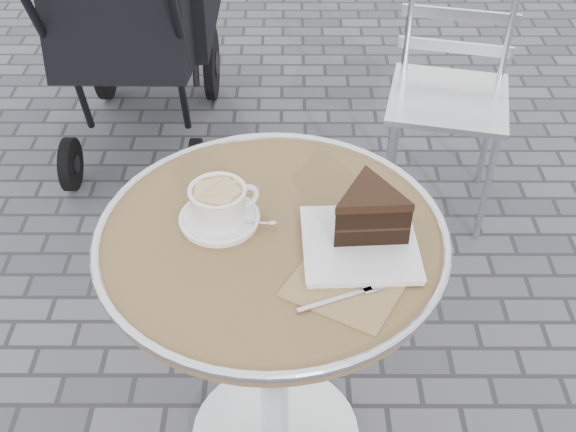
{
  "coord_description": "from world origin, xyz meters",
  "views": [
    {
      "loc": [
        0.04,
        -1.08,
        1.7
      ],
      "look_at": [
        0.03,
        -0.0,
        0.78
      ],
      "focal_mm": 45.0,
      "sensor_mm": 36.0,
      "label": 1
    }
  ],
  "objects_px": {
    "cake_plate_set": "(367,220)",
    "bistro_chair": "(454,62)",
    "cappuccino_set": "(220,207)",
    "baby_stroller": "(137,11)",
    "cafe_table": "(273,291)"
  },
  "relations": [
    {
      "from": "cake_plate_set",
      "to": "cappuccino_set",
      "type": "bearing_deg",
      "value": 166.16
    },
    {
      "from": "bistro_chair",
      "to": "baby_stroller",
      "type": "xyz_separation_m",
      "value": [
        -1.13,
        0.41,
        -0.01
      ]
    },
    {
      "from": "cafe_table",
      "to": "cake_plate_set",
      "type": "height_order",
      "value": "cake_plate_set"
    },
    {
      "from": "cappuccino_set",
      "to": "baby_stroller",
      "type": "bearing_deg",
      "value": 82.34
    },
    {
      "from": "cake_plate_set",
      "to": "bistro_chair",
      "type": "distance_m",
      "value": 1.2
    },
    {
      "from": "cafe_table",
      "to": "baby_stroller",
      "type": "bearing_deg",
      "value": 109.95
    },
    {
      "from": "bistro_chair",
      "to": "baby_stroller",
      "type": "bearing_deg",
      "value": 172.16
    },
    {
      "from": "cake_plate_set",
      "to": "baby_stroller",
      "type": "bearing_deg",
      "value": 113.56
    },
    {
      "from": "cafe_table",
      "to": "cake_plate_set",
      "type": "distance_m",
      "value": 0.29
    },
    {
      "from": "cappuccino_set",
      "to": "bistro_chair",
      "type": "bearing_deg",
      "value": 32.2
    },
    {
      "from": "cake_plate_set",
      "to": "bistro_chair",
      "type": "bearing_deg",
      "value": 68.13
    },
    {
      "from": "cafe_table",
      "to": "baby_stroller",
      "type": "height_order",
      "value": "baby_stroller"
    },
    {
      "from": "cappuccino_set",
      "to": "cake_plate_set",
      "type": "xyz_separation_m",
      "value": [
        0.29,
        -0.06,
        0.02
      ]
    },
    {
      "from": "cappuccino_set",
      "to": "cake_plate_set",
      "type": "bearing_deg",
      "value": -36.11
    },
    {
      "from": "baby_stroller",
      "to": "cafe_table",
      "type": "bearing_deg",
      "value": -69.62
    }
  ]
}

